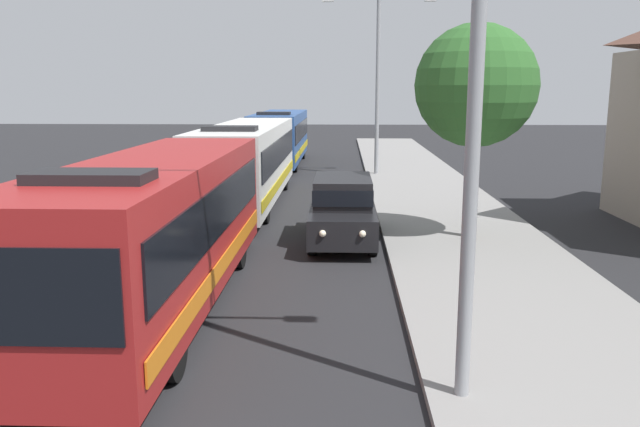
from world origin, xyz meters
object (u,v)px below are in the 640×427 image
bus_lead (158,226)px  white_suv (343,207)px  bus_second_in_line (248,160)px  streetlamp_mid (378,67)px  bus_middle (280,136)px  roadside_tree (476,86)px  streetlamp_near (479,18)px

bus_lead → white_suv: size_ratio=2.25×
bus_second_in_line → streetlamp_mid: bearing=55.9°
bus_second_in_line → white_suv: 7.35m
bus_second_in_line → white_suv: bus_second_in_line is taller
bus_lead → bus_middle: size_ratio=0.93×
bus_lead → roadside_tree: roadside_tree is taller
bus_second_in_line → white_suv: size_ratio=2.57×
streetlamp_mid → roadside_tree: (2.02, -14.05, -1.00)m
bus_middle → bus_lead: bearing=-90.0°
bus_lead → streetlamp_near: 7.55m
bus_second_in_line → roadside_tree: bearing=-39.3°
white_suv → roadside_tree: (3.72, 0.25, 3.44)m
bus_lead → bus_middle: bearing=90.0°
white_suv → streetlamp_near: 10.66m
bus_second_in_line → bus_middle: bearing=90.0°
white_suv → streetlamp_near: streetlamp_near is taller
streetlamp_near → streetlamp_mid: size_ratio=0.97×
streetlamp_mid → roadside_tree: size_ratio=1.45×
bus_middle → white_suv: bearing=-79.2°
bus_middle → white_suv: size_ratio=2.41×
bus_lead → bus_middle: 25.07m
streetlamp_near → streetlamp_mid: 23.94m
streetlamp_near → bus_lead: bearing=144.3°
bus_middle → streetlamp_mid: size_ratio=1.30×
bus_lead → bus_middle: same height
bus_lead → bus_second_in_line: (0.00, 12.07, 0.00)m
bus_lead → streetlamp_near: bearing=-35.7°
streetlamp_near → roadside_tree: bearing=78.5°
bus_middle → roadside_tree: (7.42, -19.07, 2.78)m
bus_second_in_line → streetlamp_mid: streetlamp_mid is taller
bus_second_in_line → bus_middle: size_ratio=1.07×
white_suv → roadside_tree: size_ratio=0.78×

